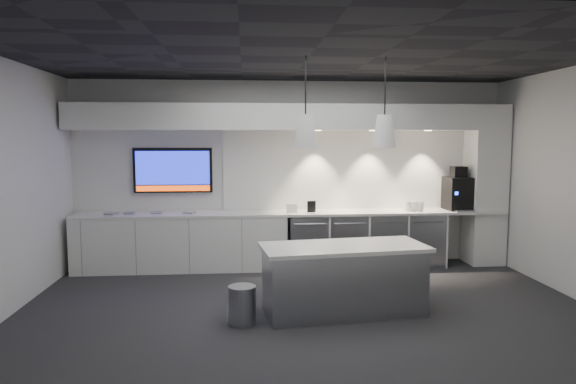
{
  "coord_description": "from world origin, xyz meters",
  "views": [
    {
      "loc": [
        -0.73,
        -5.92,
        2.07
      ],
      "look_at": [
        -0.15,
        1.1,
        1.33
      ],
      "focal_mm": 32.0,
      "sensor_mm": 36.0,
      "label": 1
    }
  ],
  "objects": [
    {
      "name": "wall_front",
      "position": [
        0.0,
        -2.5,
        1.5
      ],
      "size": [
        7.0,
        0.0,
        7.0
      ],
      "primitive_type": "plane",
      "rotation": [
        -1.57,
        0.0,
        0.0
      ],
      "color": "white",
      "rests_on": "floor"
    },
    {
      "name": "left_base_cabinets",
      "position": [
        -1.75,
        2.17,
        0.43
      ],
      "size": [
        3.3,
        0.63,
        0.86
      ],
      "primitive_type": "cube",
      "color": "white",
      "rests_on": "floor"
    },
    {
      "name": "backsplash",
      "position": [
        1.2,
        2.48,
        1.55
      ],
      "size": [
        4.6,
        0.03,
        1.3
      ],
      "primitive_type": "cube",
      "color": "white",
      "rests_on": "wall_back"
    },
    {
      "name": "fridge_unit_b",
      "position": [
        0.88,
        2.17,
        0.42
      ],
      "size": [
        0.6,
        0.61,
        0.85
      ],
      "primitive_type": "cube",
      "color": "gray",
      "rests_on": "floor"
    },
    {
      "name": "tray_a",
      "position": [
        -2.81,
        2.11,
        0.91
      ],
      "size": [
        0.2,
        0.2,
        0.02
      ],
      "primitive_type": "cube",
      "rotation": [
        0.0,
        0.0,
        -0.33
      ],
      "color": "gray",
      "rests_on": "back_counter"
    },
    {
      "name": "back_counter",
      "position": [
        0.0,
        2.17,
        0.88
      ],
      "size": [
        6.8,
        0.65,
        0.04
      ],
      "primitive_type": "cube",
      "color": "white",
      "rests_on": "left_base_cabinets"
    },
    {
      "name": "tray_c",
      "position": [
        -2.13,
        2.17,
        0.91
      ],
      "size": [
        0.16,
        0.16,
        0.02
      ],
      "primitive_type": "cube",
      "rotation": [
        0.0,
        0.0,
        -0.02
      ],
      "color": "gray",
      "rests_on": "back_counter"
    },
    {
      "name": "soffit",
      "position": [
        0.0,
        2.2,
        2.4
      ],
      "size": [
        6.9,
        0.6,
        0.4
      ],
      "primitive_type": "cube",
      "color": "white",
      "rests_on": "wall_back"
    },
    {
      "name": "sign_black",
      "position": [
        0.31,
        2.11,
        0.99
      ],
      "size": [
        0.14,
        0.05,
        0.18
      ],
      "primitive_type": "cube",
      "rotation": [
        0.0,
        0.0,
        0.22
      ],
      "color": "black",
      "rests_on": "back_counter"
    },
    {
      "name": "wall_tv",
      "position": [
        -1.9,
        2.45,
        1.56
      ],
      "size": [
        1.25,
        0.07,
        0.72
      ],
      "color": "black",
      "rests_on": "wall_back"
    },
    {
      "name": "wall_back",
      "position": [
        0.0,
        2.5,
        1.5
      ],
      "size": [
        7.0,
        0.0,
        7.0
      ],
      "primitive_type": "plane",
      "rotation": [
        1.57,
        0.0,
        0.0
      ],
      "color": "white",
      "rests_on": "floor"
    },
    {
      "name": "ceiling",
      "position": [
        0.0,
        0.0,
        3.0
      ],
      "size": [
        7.0,
        7.0,
        0.0
      ],
      "primitive_type": "plane",
      "rotation": [
        3.14,
        0.0,
        0.0
      ],
      "color": "black",
      "rests_on": "wall_back"
    },
    {
      "name": "bin",
      "position": [
        -0.79,
        -0.33,
        0.22
      ],
      "size": [
        0.37,
        0.37,
        0.43
      ],
      "primitive_type": "cylinder",
      "rotation": [
        0.0,
        0.0,
        0.24
      ],
      "color": "gray",
      "rests_on": "floor"
    },
    {
      "name": "sign_white",
      "position": [
        -0.01,
        2.07,
        0.97
      ],
      "size": [
        0.18,
        0.04,
        0.14
      ],
      "primitive_type": "cube",
      "rotation": [
        0.0,
        0.0,
        0.11
      ],
      "color": "white",
      "rests_on": "back_counter"
    },
    {
      "name": "island",
      "position": [
        0.41,
        -0.05,
        0.41
      ],
      "size": [
        2.02,
        1.06,
        0.82
      ],
      "rotation": [
        0.0,
        0.0,
        0.12
      ],
      "color": "gray",
      "rests_on": "floor"
    },
    {
      "name": "cup_cluster",
      "position": [
        1.98,
        2.13,
        0.98
      ],
      "size": [
        0.28,
        0.18,
        0.15
      ],
      "primitive_type": null,
      "color": "silver",
      "rests_on": "back_counter"
    },
    {
      "name": "pendant_right",
      "position": [
        0.87,
        -0.05,
        2.15
      ],
      "size": [
        0.27,
        0.27,
        1.08
      ],
      "color": "white",
      "rests_on": "ceiling"
    },
    {
      "name": "fridge_unit_d",
      "position": [
        2.14,
        2.17,
        0.42
      ],
      "size": [
        0.6,
        0.61,
        0.85
      ],
      "primitive_type": "cube",
      "color": "gray",
      "rests_on": "floor"
    },
    {
      "name": "tray_b",
      "position": [
        -2.55,
        2.17,
        0.91
      ],
      "size": [
        0.16,
        0.16,
        0.02
      ],
      "primitive_type": "cube",
      "rotation": [
        0.0,
        0.0,
        -0.02
      ],
      "color": "gray",
      "rests_on": "back_counter"
    },
    {
      "name": "pendant_left",
      "position": [
        -0.05,
        -0.05,
        2.15
      ],
      "size": [
        0.27,
        0.27,
        1.08
      ],
      "color": "white",
      "rests_on": "ceiling"
    },
    {
      "name": "fridge_unit_a",
      "position": [
        0.25,
        2.17,
        0.42
      ],
      "size": [
        0.6,
        0.61,
        0.85
      ],
      "primitive_type": "cube",
      "color": "gray",
      "rests_on": "floor"
    },
    {
      "name": "tray_d",
      "position": [
        -1.62,
        2.15,
        0.91
      ],
      "size": [
        0.2,
        0.2,
        0.02
      ],
      "primitive_type": "cube",
      "rotation": [
        0.0,
        0.0,
        -0.27
      ],
      "color": "gray",
      "rests_on": "back_counter"
    },
    {
      "name": "coffee_machine",
      "position": [
        2.74,
        2.2,
        1.19
      ],
      "size": [
        0.4,
        0.57,
        0.71
      ],
      "rotation": [
        0.0,
        0.0,
        0.02
      ],
      "color": "black",
      "rests_on": "back_counter"
    },
    {
      "name": "floor",
      "position": [
        0.0,
        0.0,
        0.0
      ],
      "size": [
        7.0,
        7.0,
        0.0
      ],
      "primitive_type": "plane",
      "color": "#2B2B2D",
      "rests_on": "ground"
    },
    {
      "name": "column",
      "position": [
        3.2,
        2.2,
        1.3
      ],
      "size": [
        0.55,
        0.55,
        2.6
      ],
      "primitive_type": "cube",
      "color": "white",
      "rests_on": "floor"
    },
    {
      "name": "fridge_unit_c",
      "position": [
        1.51,
        2.17,
        0.42
      ],
      "size": [
        0.6,
        0.61,
        0.85
      ],
      "primitive_type": "cube",
      "color": "gray",
      "rests_on": "floor"
    }
  ]
}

